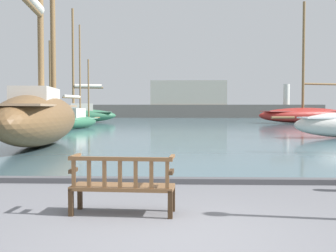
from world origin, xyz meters
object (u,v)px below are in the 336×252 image
(sailboat_far_starboard, at_px, (40,113))
(sailboat_centre_channel, at_px, (76,113))
(park_bench, at_px, (123,184))
(sailboat_nearest_starboard, at_px, (79,120))
(sailboat_distant_harbor, at_px, (305,114))

(sailboat_far_starboard, xyz_separation_m, sailboat_centre_channel, (-5.53, 27.37, -0.35))
(sailboat_centre_channel, bearing_deg, park_bench, -74.52)
(sailboat_centre_channel, xyz_separation_m, sailboat_nearest_starboard, (3.51, -12.56, -0.35))
(park_bench, relative_size, sailboat_distant_harbor, 0.13)
(sailboat_far_starboard, bearing_deg, sailboat_nearest_starboard, 97.77)
(sailboat_far_starboard, bearing_deg, sailboat_distant_harbor, 55.02)
(sailboat_distant_harbor, distance_m, sailboat_centre_channel, 24.47)
(sailboat_distant_harbor, xyz_separation_m, sailboat_nearest_starboard, (-20.96, -12.24, -0.27))
(sailboat_far_starboard, height_order, sailboat_distant_harbor, sailboat_far_starboard)
(park_bench, bearing_deg, sailboat_far_starboard, 114.62)
(sailboat_distant_harbor, distance_m, sailboat_nearest_starboard, 24.27)
(sailboat_nearest_starboard, bearing_deg, park_bench, -74.59)
(park_bench, relative_size, sailboat_far_starboard, 0.10)
(park_bench, height_order, sailboat_distant_harbor, sailboat_distant_harbor)
(sailboat_far_starboard, xyz_separation_m, sailboat_nearest_starboard, (-2.02, 14.82, -0.69))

